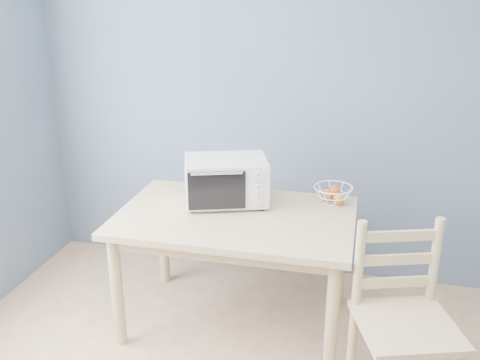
% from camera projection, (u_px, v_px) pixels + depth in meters
% --- Properties ---
extents(room, '(4.01, 4.51, 2.61)m').
position_uv_depth(room, '(239.00, 251.00, 1.57)').
color(room, tan).
rests_on(room, ground).
extents(dining_table, '(1.40, 0.90, 0.75)m').
position_uv_depth(dining_table, '(235.00, 230.00, 3.21)').
color(dining_table, tan).
rests_on(dining_table, ground).
extents(toaster_oven, '(0.58, 0.50, 0.29)m').
position_uv_depth(toaster_oven, '(223.00, 180.00, 3.28)').
color(toaster_oven, white).
rests_on(toaster_oven, dining_table).
extents(fruit_basket, '(0.30, 0.30, 0.12)m').
position_uv_depth(fruit_basket, '(333.00, 194.00, 3.31)').
color(fruit_basket, white).
rests_on(fruit_basket, dining_table).
extents(dining_chair, '(0.57, 0.57, 0.97)m').
position_uv_depth(dining_chair, '(403.00, 324.00, 2.60)').
color(dining_chair, tan).
rests_on(dining_chair, ground).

